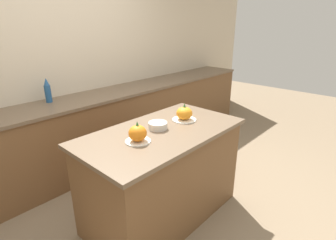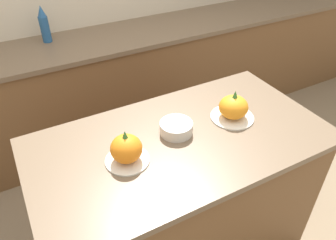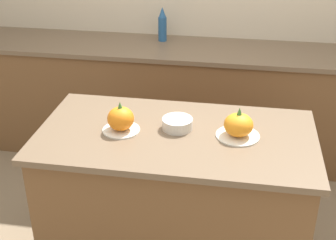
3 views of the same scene
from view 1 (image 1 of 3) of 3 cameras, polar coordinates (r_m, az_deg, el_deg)
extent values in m
plane|color=#847056|center=(2.73, -1.11, -19.67)|extent=(12.00, 12.00, 0.00)
cube|color=beige|center=(3.46, -21.50, 10.60)|extent=(8.00, 0.06, 2.50)
cube|color=brown|center=(2.48, -1.18, -12.12)|extent=(1.42, 0.73, 0.85)
cube|color=brown|center=(2.27, -1.26, -2.66)|extent=(1.48, 0.79, 0.03)
cube|color=brown|center=(3.40, -17.22, -3.31)|extent=(6.00, 0.56, 0.89)
cube|color=brown|center=(3.25, -18.07, 4.18)|extent=(6.00, 0.60, 0.03)
cylinder|color=silver|center=(2.07, -6.55, -4.60)|extent=(0.20, 0.20, 0.01)
ellipsoid|color=orange|center=(2.04, -6.63, -2.87)|extent=(0.14, 0.14, 0.13)
cone|color=#38702D|center=(2.01, -6.72, -0.80)|extent=(0.03, 0.03, 0.04)
cylinder|color=silver|center=(2.50, 3.54, 0.09)|extent=(0.23, 0.23, 0.01)
ellipsoid|color=orange|center=(2.48, 3.58, 1.48)|extent=(0.15, 0.15, 0.12)
cone|color=#38702D|center=(2.46, 3.62, 3.19)|extent=(0.03, 0.03, 0.04)
cylinder|color=#235184|center=(3.20, -24.64, 5.20)|extent=(0.07, 0.07, 0.19)
cone|color=#235184|center=(3.18, -25.00, 7.56)|extent=(0.06, 0.06, 0.08)
cylinder|color=beige|center=(2.29, -2.21, -1.21)|extent=(0.17, 0.17, 0.06)
camera|label=2|loc=(0.95, 20.20, 28.52)|focal=35.00mm
camera|label=3|loc=(1.98, 68.33, 18.18)|focal=50.00mm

